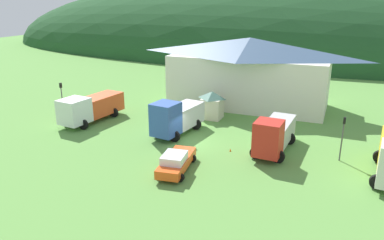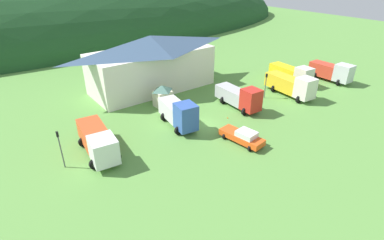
{
  "view_description": "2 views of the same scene",
  "coord_description": "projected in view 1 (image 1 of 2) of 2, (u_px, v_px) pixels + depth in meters",
  "views": [
    {
      "loc": [
        12.56,
        -30.36,
        13.21
      ],
      "look_at": [
        0.06,
        -0.12,
        2.37
      ],
      "focal_mm": 34.57,
      "sensor_mm": 36.0,
      "label": 1
    },
    {
      "loc": [
        -21.32,
        -26.05,
        18.41
      ],
      "look_at": [
        -2.48,
        -1.17,
        2.06
      ],
      "focal_mm": 28.12,
      "sensor_mm": 36.0,
      "label": 2
    }
  ],
  "objects": [
    {
      "name": "traffic_light_west",
      "position": [
        62.0,
        97.0,
        41.92
      ],
      "size": [
        0.2,
        0.32,
        4.14
      ],
      "color": "#4C4C51",
      "rests_on": "ground"
    },
    {
      "name": "service_pickup_orange",
      "position": [
        176.0,
        161.0,
        29.4
      ],
      "size": [
        2.75,
        5.53,
        1.66
      ],
      "rotation": [
        0.0,
        0.0,
        -1.44
      ],
      "color": "#F1511A",
      "rests_on": "ground"
    },
    {
      "name": "box_truck_blue",
      "position": [
        176.0,
        117.0,
        37.03
      ],
      "size": [
        3.64,
        7.18,
        3.74
      ],
      "rotation": [
        0.0,
        0.0,
        -1.71
      ],
      "color": "#3356AD",
      "rests_on": "ground"
    },
    {
      "name": "traffic_cone_near_pickup",
      "position": [
        230.0,
        151.0,
        33.44
      ],
      "size": [
        0.36,
        0.36,
        0.51
      ],
      "primitive_type": "cone",
      "color": "orange",
      "rests_on": "ground"
    },
    {
      "name": "play_shed_cream",
      "position": [
        212.0,
        105.0,
        42.11
      ],
      "size": [
        2.42,
        2.27,
        3.19
      ],
      "color": "beige",
      "rests_on": "ground"
    },
    {
      "name": "depot_building",
      "position": [
        249.0,
        71.0,
        46.44
      ],
      "size": [
        20.76,
        9.05,
        8.61
      ],
      "color": "white",
      "rests_on": "ground"
    },
    {
      "name": "crane_truck_red",
      "position": [
        274.0,
        134.0,
        32.85
      ],
      "size": [
        3.26,
        7.7,
        3.52
      ],
      "rotation": [
        0.0,
        0.0,
        -1.62
      ],
      "color": "red",
      "rests_on": "ground"
    },
    {
      "name": "forested_hill_backdrop",
      "position": [
        292.0,
        52.0,
        94.14
      ],
      "size": [
        170.88,
        60.0,
        37.77
      ],
      "primitive_type": "ellipsoid",
      "color": "#1E4723",
      "rests_on": "ground"
    },
    {
      "name": "traffic_light_east",
      "position": [
        343.0,
        134.0,
        30.82
      ],
      "size": [
        0.2,
        0.32,
        3.87
      ],
      "color": "#4C4C51",
      "rests_on": "ground"
    },
    {
      "name": "ground_plane",
      "position": [
        192.0,
        143.0,
        35.34
      ],
      "size": [
        200.0,
        200.0,
        0.0
      ],
      "primitive_type": "plane",
      "color": "#5B9342"
    },
    {
      "name": "heavy_rig_white",
      "position": [
        90.0,
        107.0,
        40.9
      ],
      "size": [
        3.84,
        8.35,
        3.16
      ],
      "rotation": [
        0.0,
        0.0,
        -1.69
      ],
      "color": "white",
      "rests_on": "ground"
    }
  ]
}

